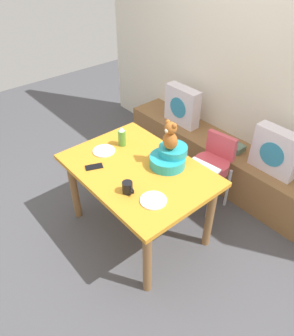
# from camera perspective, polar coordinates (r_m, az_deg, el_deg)

# --- Properties ---
(ground_plane) EXTENTS (8.00, 8.00, 0.00)m
(ground_plane) POSITION_cam_1_polar(r_m,az_deg,el_deg) (3.15, -1.41, -10.69)
(ground_plane) COLOR #4C4C51
(back_wall) EXTENTS (4.40, 0.10, 2.60)m
(back_wall) POSITION_cam_1_polar(r_m,az_deg,el_deg) (3.38, 18.80, 17.65)
(back_wall) COLOR silver
(back_wall) RESTS_ON ground_plane
(window_bench) EXTENTS (2.60, 0.44, 0.46)m
(window_bench) POSITION_cam_1_polar(r_m,az_deg,el_deg) (3.66, 13.14, 1.13)
(window_bench) COLOR olive
(window_bench) RESTS_ON ground_plane
(pillow_floral_left) EXTENTS (0.44, 0.15, 0.44)m
(pillow_floral_left) POSITION_cam_1_polar(r_m,az_deg,el_deg) (3.75, 6.33, 10.99)
(pillow_floral_left) COLOR silver
(pillow_floral_left) RESTS_ON window_bench
(pillow_floral_right) EXTENTS (0.44, 0.15, 0.44)m
(pillow_floral_right) POSITION_cam_1_polar(r_m,az_deg,el_deg) (3.17, 22.09, 2.72)
(pillow_floral_right) COLOR silver
(pillow_floral_right) RESTS_ON window_bench
(book_stack) EXTENTS (0.20, 0.14, 0.07)m
(book_stack) POSITION_cam_1_polar(r_m,az_deg,el_deg) (3.46, 15.36, 3.67)
(book_stack) COLOR slate
(book_stack) RESTS_ON window_bench
(dining_table) EXTENTS (1.25, 0.89, 0.74)m
(dining_table) POSITION_cam_1_polar(r_m,az_deg,el_deg) (2.71, -1.61, -1.80)
(dining_table) COLOR orange
(dining_table) RESTS_ON ground_plane
(highchair) EXTENTS (0.36, 0.48, 0.79)m
(highchair) POSITION_cam_1_polar(r_m,az_deg,el_deg) (3.11, 11.58, 0.72)
(highchair) COLOR #D84C59
(highchair) RESTS_ON ground_plane
(infant_seat_teal) EXTENTS (0.30, 0.33, 0.16)m
(infant_seat_teal) POSITION_cam_1_polar(r_m,az_deg,el_deg) (2.65, 4.01, 1.92)
(infant_seat_teal) COLOR teal
(infant_seat_teal) RESTS_ON dining_table
(teddy_bear) EXTENTS (0.13, 0.12, 0.25)m
(teddy_bear) POSITION_cam_1_polar(r_m,az_deg,el_deg) (2.53, 4.21, 5.69)
(teddy_bear) COLOR #A65D25
(teddy_bear) RESTS_ON infant_seat_teal
(ketchup_bottle) EXTENTS (0.07, 0.07, 0.18)m
(ketchup_bottle) POSITION_cam_1_polar(r_m,az_deg,el_deg) (2.89, -4.51, 5.59)
(ketchup_bottle) COLOR #4C8C33
(ketchup_bottle) RESTS_ON dining_table
(coffee_mug) EXTENTS (0.12, 0.08, 0.09)m
(coffee_mug) POSITION_cam_1_polar(r_m,az_deg,el_deg) (2.39, -3.48, -3.52)
(coffee_mug) COLOR black
(coffee_mug) RESTS_ON dining_table
(dinner_plate_near) EXTENTS (0.20, 0.20, 0.01)m
(dinner_plate_near) POSITION_cam_1_polar(r_m,az_deg,el_deg) (2.34, 1.16, -5.81)
(dinner_plate_near) COLOR white
(dinner_plate_near) RESTS_ON dining_table
(dinner_plate_far) EXTENTS (0.20, 0.20, 0.01)m
(dinner_plate_far) POSITION_cam_1_polar(r_m,az_deg,el_deg) (2.86, -7.72, 3.06)
(dinner_plate_far) COLOR white
(dinner_plate_far) RESTS_ON dining_table
(cell_phone) EXTENTS (0.12, 0.16, 0.01)m
(cell_phone) POSITION_cam_1_polar(r_m,az_deg,el_deg) (2.69, -9.45, 0.22)
(cell_phone) COLOR black
(cell_phone) RESTS_ON dining_table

